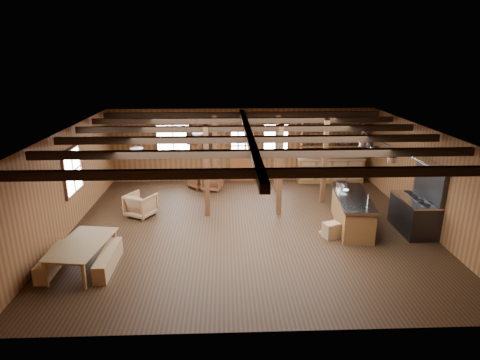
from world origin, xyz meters
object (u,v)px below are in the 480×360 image
object	(u,v)px
armchair_a	(199,179)
armchair_c	(141,205)
armchair_b	(212,181)
dining_table	(85,256)
kitchen_island	(352,211)
commercial_range	(416,209)

from	to	relation	value
armchair_a	armchair_c	distance (m)	3.11
armchair_b	armchair_c	bearing A→B (deg)	61.76
dining_table	armchair_a	xyz separation A→B (m)	(2.27, 5.79, -0.00)
kitchen_island	armchair_b	world-z (taller)	kitchen_island
dining_table	armchair_b	xyz separation A→B (m)	(2.78, 5.49, -0.00)
kitchen_island	armchair_a	world-z (taller)	kitchen_island
armchair_c	commercial_range	bearing A→B (deg)	-161.89
dining_table	armchair_a	world-z (taller)	dining_table
kitchen_island	commercial_range	xyz separation A→B (m)	(1.70, -0.32, 0.17)
commercial_range	armchair_b	xyz separation A→B (m)	(-5.77, 3.74, -0.32)
armchair_c	armchair_a	bearing A→B (deg)	-92.90
dining_table	armchair_a	bearing A→B (deg)	-13.48
commercial_range	armchair_b	world-z (taller)	commercial_range
armchair_b	armchair_a	bearing A→B (deg)	-16.97
armchair_a	armchair_b	distance (m)	0.59
armchair_a	armchair_c	size ratio (longest dim) A/B	0.89
dining_table	armchair_c	world-z (taller)	armchair_c
armchair_b	armchair_c	size ratio (longest dim) A/B	0.90
kitchen_island	dining_table	size ratio (longest dim) A/B	1.41
commercial_range	kitchen_island	bearing A→B (deg)	169.16
dining_table	armchair_b	bearing A→B (deg)	-18.92
kitchen_island	armchair_a	xyz separation A→B (m)	(-4.58, 3.72, -0.16)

